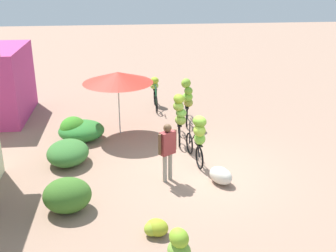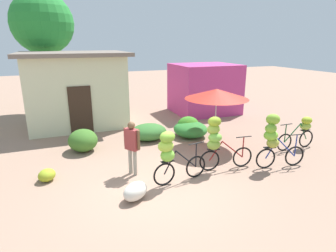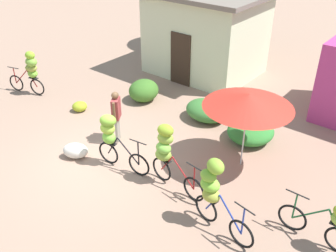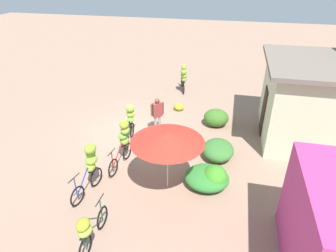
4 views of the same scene
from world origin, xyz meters
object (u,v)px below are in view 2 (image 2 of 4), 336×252
Objects in this scene: building_low at (76,89)px; shop_pink at (204,89)px; bicycle_near_pile at (171,152)px; bicycle_center_loaded at (217,139)px; market_umbrella at (217,94)px; tree_behind_building at (42,24)px; produce_sack at (135,191)px; banana_pile_on_ground at (47,175)px; bicycle_rightmost at (302,130)px; bicycle_by_shop at (274,137)px; person_vendor at (132,143)px.

shop_pink is (6.55, -0.03, -0.37)m from building_low.
bicycle_center_loaded is at bearing 10.99° from bicycle_near_pile.
market_umbrella is (4.44, -4.79, 0.27)m from building_low.
tree_behind_building is 11.35m from produce_sack.
tree_behind_building is 9.54m from banana_pile_on_ground.
bicycle_center_loaded is (3.40, -6.66, -0.68)m from building_low.
bicycle_by_shop is at bearing -155.63° from bicycle_rightmost.
market_umbrella is (-2.11, -4.76, 0.64)m from shop_pink.
tree_behind_building is 10.96m from bicycle_near_pile.
produce_sack reaches higher than banana_pile_on_ground.
bicycle_near_pile is 5.42m from bicycle_rightmost.
bicycle_rightmost is 2.40× the size of banana_pile_on_ground.
banana_pile_on_ground is (-5.73, -0.75, -1.76)m from market_umbrella.
banana_pile_on_ground is at bearing 165.78° from bicycle_by_shop.
bicycle_by_shop is 1.03× the size of bicycle_rightmost.
bicycle_center_loaded is at bearing -172.76° from bicycle_rightmost.
bicycle_by_shop reaches higher than bicycle_rightmost.
banana_pile_on_ground is 2.74m from produce_sack.
tree_behind_building is 11.21m from bicycle_center_loaded.
produce_sack is at bearing -145.09° from market_umbrella.
tree_behind_building reaches higher than building_low.
bicycle_near_pile is 1.61m from bicycle_center_loaded.
shop_pink is 9.64m from banana_pile_on_ground.
building_low is at bearing -68.11° from tree_behind_building.
person_vendor is at bearing 77.90° from produce_sack.
bicycle_by_shop reaches higher than person_vendor.
tree_behind_building is 9.90m from person_vendor.
building_low is 1.43× the size of shop_pink.
banana_pile_on_ground is (-6.33, 1.60, -0.82)m from bicycle_by_shop.
person_vendor reaches higher than banana_pile_on_ground.
shop_pink is 1.90× the size of bicycle_by_shop.
bicycle_near_pile is 2.40× the size of banana_pile_on_ground.
shop_pink is 1.96× the size of bicycle_rightmost.
bicycle_near_pile is (-4.73, -6.93, -0.37)m from shop_pink.
banana_pile_on_ground is at bearing 137.67° from produce_sack.
shop_pink is 5.24m from market_umbrella.
bicycle_center_loaded is 2.86m from produce_sack.
bicycle_by_shop is (-1.51, -7.11, -0.30)m from shop_pink.
bicycle_center_loaded is (-1.04, -1.86, -0.95)m from market_umbrella.
shop_pink is 6.20m from bicycle_rightmost.
building_low reaches higher than bicycle_rightmost.
market_umbrella is 3.76m from person_vendor.
bicycle_by_shop is (3.22, -0.18, 0.07)m from bicycle_near_pile.
tree_behind_building reaches higher than banana_pile_on_ground.
bicycle_center_loaded is 1.02× the size of bicycle_by_shop.
market_umbrella is 1.39× the size of bicycle_rightmost.
bicycle_center_loaded reaches higher than banana_pile_on_ground.
market_umbrella is 3.32× the size of banana_pile_on_ground.
banana_pile_on_ground is 2.49m from person_vendor.
tree_behind_building is (-1.17, 2.92, 2.92)m from building_low.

